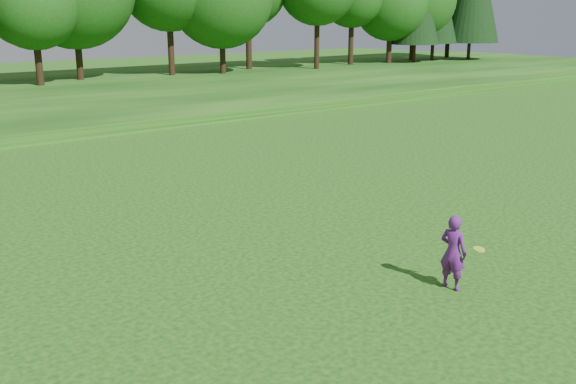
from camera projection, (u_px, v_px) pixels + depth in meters
ground at (292, 322)px, 11.43m from camera, size 140.00×140.00×0.00m
woman at (453, 252)px, 12.65m from camera, size 0.47×0.92×1.53m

